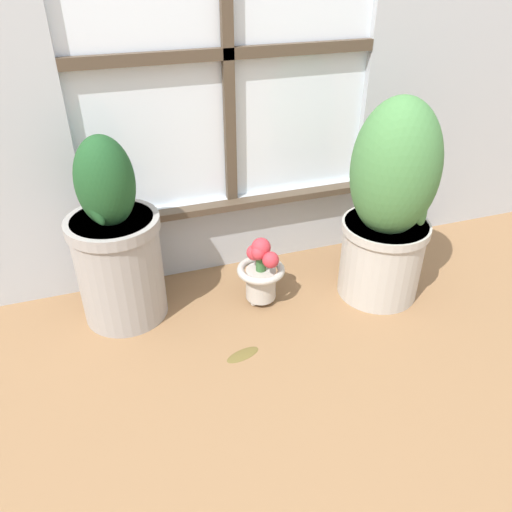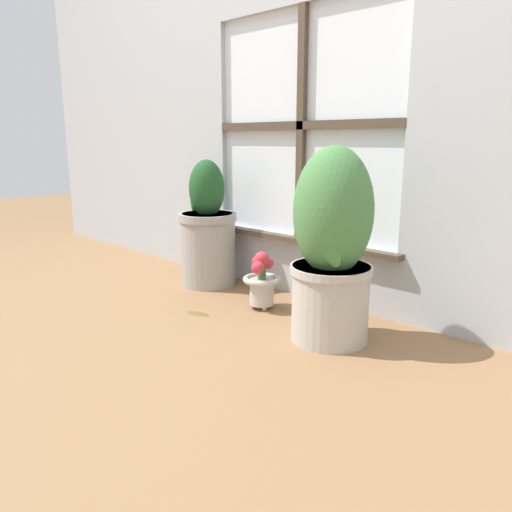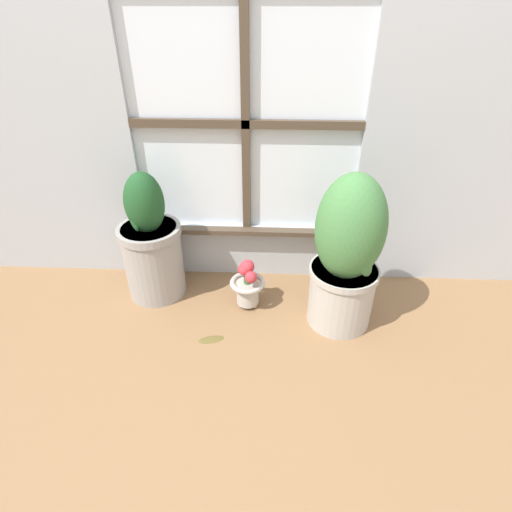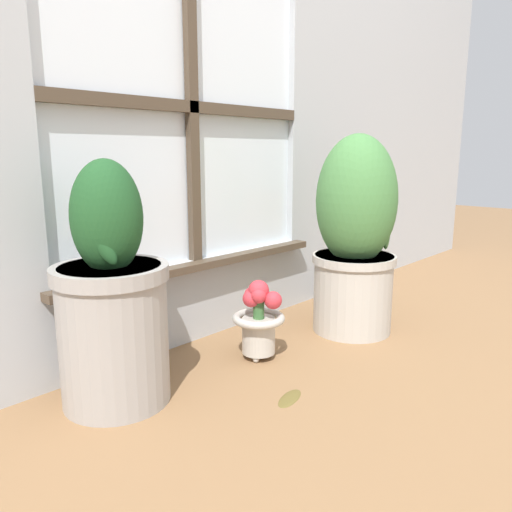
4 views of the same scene
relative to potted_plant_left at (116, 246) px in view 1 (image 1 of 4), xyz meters
The scene contains 5 objects.
ground_plane 0.64m from the potted_plant_left, 43.67° to the right, with size 10.00×10.00×0.00m, color olive.
potted_plant_left is the anchor object (origin of this frame).
potted_plant_right 0.87m from the potted_plant_left, 10.92° to the right, with size 0.29×0.29×0.69m.
flower_vase 0.47m from the potted_plant_left, 10.99° to the right, with size 0.16×0.16×0.25m.
fallen_leaf 0.51m from the potted_plant_left, 46.55° to the right, with size 0.12×0.07×0.01m.
Camera 1 is at (-0.44, -0.98, 1.06)m, focal length 35.00 mm.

